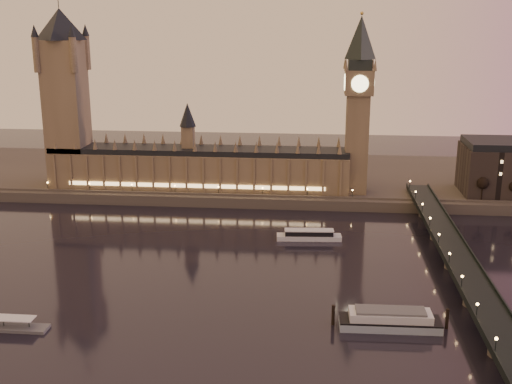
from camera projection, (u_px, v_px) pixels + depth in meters
The scene contains 10 objects.
ground at pixel (241, 277), 273.08m from camera, with size 700.00×700.00×0.00m, color black.
far_embankment at pixel (315, 178), 427.93m from camera, with size 560.00×130.00×6.00m, color #423D35.
palace_of_westminster at pixel (198, 163), 387.21m from camera, with size 180.00×26.62×52.00m.
victoria_tower at pixel (65, 88), 382.94m from camera, with size 31.68×31.68×118.00m.
big_ben at pixel (359, 95), 367.36m from camera, with size 17.68×17.68×104.00m.
westminster_bridge at pixel (462, 273), 263.17m from camera, with size 13.20×260.00×15.30m.
bare_tree_0 at pixel (484, 185), 362.18m from camera, with size 5.95×5.95×12.10m.
bare_tree_1 at pixel (511, 186), 360.82m from camera, with size 5.95×5.95×12.10m.
cruise_boat_a at pixel (309, 235), 318.57m from camera, with size 32.42×9.07×5.12m.
moored_barge at pixel (390, 320), 227.64m from camera, with size 41.37×10.83×7.59m.
Camera 1 is at (30.71, -252.01, 107.12)m, focal length 45.00 mm.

